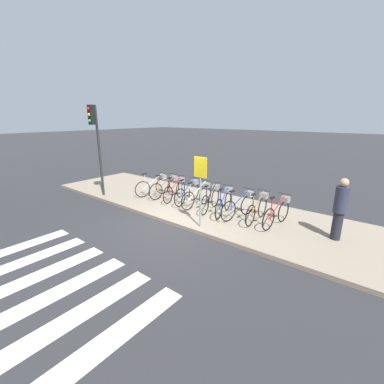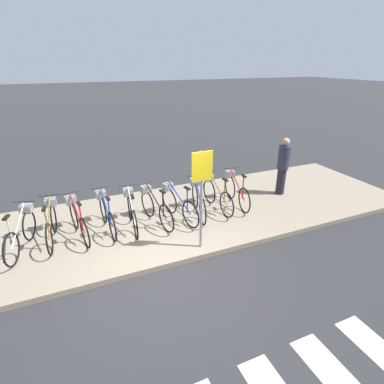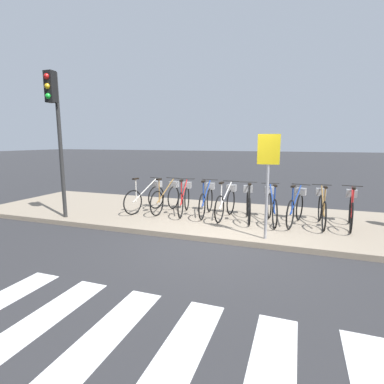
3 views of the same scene
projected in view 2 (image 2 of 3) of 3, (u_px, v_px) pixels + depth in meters
The scene contains 14 objects.
ground_plane at pixel (166, 269), 6.05m from camera, with size 120.00×120.00×0.00m, color #2D2D30.
sidewalk at pixel (142, 223), 7.63m from camera, with size 15.07×3.80×0.12m.
parked_bicycle_0 at pixel (22, 230), 6.35m from camera, with size 0.60×1.60×1.01m.
parked_bicycle_1 at pixel (51, 222), 6.66m from camera, with size 0.46×1.65×1.01m.
parked_bicycle_2 at pixel (77, 218), 6.83m from camera, with size 0.48×1.63×1.01m.
parked_bicycle_3 at pixel (106, 212), 7.09m from camera, with size 0.46×1.65×1.01m.
parked_bicycle_4 at pixel (131, 210), 7.20m from camera, with size 0.46×1.65×1.01m.
parked_bicycle_5 at pixel (155, 206), 7.41m from camera, with size 0.51×1.62×1.01m.
parked_bicycle_6 at pixel (177, 203), 7.58m from camera, with size 0.54×1.62×1.01m.
parked_bicycle_7 at pixel (198, 198), 7.82m from camera, with size 0.52×1.62×1.01m.
parked_bicycle_8 at pixel (216, 193), 8.13m from camera, with size 0.46×1.65×1.01m.
parked_bicycle_9 at pixel (236, 189), 8.39m from camera, with size 0.46×1.64×1.01m.
pedestrian at pixel (283, 165), 8.84m from camera, with size 0.34×0.34×1.73m.
sign_post at pixel (202, 185), 5.98m from camera, with size 0.44×0.07×2.16m.
Camera 2 is at (-1.45, -4.72, 3.87)m, focal length 28.00 mm.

